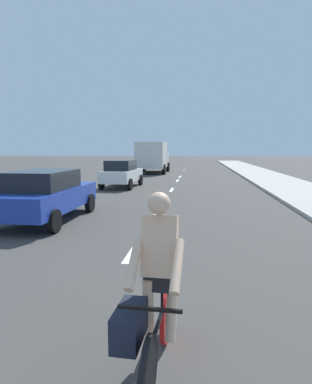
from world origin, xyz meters
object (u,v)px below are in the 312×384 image
Objects in this scene: cyclist at (153,293)px; delivery_truck at (153,157)px; parked_car_blue at (45,194)px; parked_car_white at (122,173)px.

cyclist is 0.29× the size of delivery_truck.
parked_car_blue is at bearing -53.80° from cyclist.
delivery_truck is (0.25, 11.56, 0.67)m from parked_car_white.
parked_car_white is 11.58m from delivery_truck.
delivery_truck reaches higher than parked_car_white.
cyclist is at bearing -57.01° from parked_car_blue.
delivery_truck is (-3.67, 27.06, 0.67)m from cyclist.
delivery_truck is at bearing 91.65° from parked_car_white.
cyclist is 15.99m from parked_car_white.
parked_car_white is 0.62× the size of delivery_truck.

